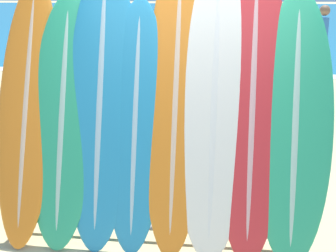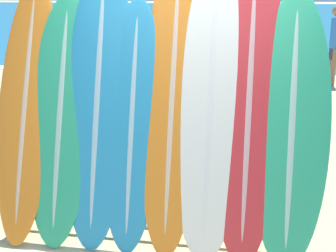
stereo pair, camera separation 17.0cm
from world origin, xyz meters
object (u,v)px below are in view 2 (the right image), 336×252
Objects in this scene: surfboard_slot_4 at (172,101)px; surfboard_slot_3 at (132,125)px; surfboard_slot_2 at (98,102)px; person_mid_beach at (222,54)px; person_far_left at (335,42)px; surfboard_slot_0 at (26,109)px; surfboard_slot_6 at (249,108)px; person_far_right at (218,89)px; surfboard_slot_5 at (210,112)px; surfboard_slot_1 at (61,119)px; person_near_water at (62,73)px; surfboard_rack at (151,195)px; surfboard_slot_7 at (291,129)px.

surfboard_slot_3 is at bearing -168.74° from surfboard_slot_4.
surfboard_slot_2 is 6.00m from person_mid_beach.
person_mid_beach is at bearing 86.71° from surfboard_slot_3.
person_far_left is at bearing 69.63° from surfboard_slot_3.
surfboard_slot_0 reaches higher than surfboard_slot_3.
surfboard_slot_6 is 6.00m from person_mid_beach.
surfboard_slot_4 reaches higher than person_far_right.
surfboard_slot_5 is 5.99m from person_mid_beach.
person_near_water is at bearing 112.43° from surfboard_slot_1.
person_far_right is (0.21, -3.90, 0.08)m from person_mid_beach.
surfboard_rack is at bearing 64.20° from person_near_water.
surfboard_rack is 0.81m from surfboard_slot_4.
surfboard_slot_2 is at bearing -178.88° from surfboard_slot_4.
surfboard_slot_4 reaches higher than surfboard_slot_1.
surfboard_slot_5 is at bearing -1.07° from surfboard_slot_2.
surfboard_slot_0 is 0.65m from surfboard_slot_2.
surfboard_slot_1 is at bearing 143.50° from person_mid_beach.
surfboard_slot_6 is at bearing -1.24° from surfboard_slot_4.
surfboard_slot_6 reaches higher than surfboard_rack.
surfboard_slot_5 is at bearing -176.86° from surfboard_slot_6.
person_near_water is at bearing 133.89° from surfboard_slot_6.
surfboard_slot_7 is at bearing 2.57° from surfboard_rack.
surfboard_slot_7 reaches higher than person_near_water.
surfboard_slot_6 reaches higher than person_near_water.
surfboard_slot_7 reaches higher than person_far_right.
person_far_left is at bearing 76.22° from surfboard_slot_6.
surfboard_slot_0 reaches higher than person_far_left.
surfboard_slot_4 is at bearing 1.12° from surfboard_slot_2.
surfboard_slot_1 is 1.89m from surfboard_slot_7.
surfboard_slot_5 is at bearing 70.81° from person_near_water.
surfboard_slot_4 is at bearing 178.76° from surfboard_slot_6.
person_far_right is at bearing 53.98° from surfboard_slot_0.
surfboard_slot_4 is 5.96m from person_mid_beach.
person_far_left is at bearing 164.53° from person_near_water.
surfboard_slot_2 is at bearing 0.94° from surfboard_slot_0.
surfboard_slot_1 is 1.19× the size of person_far_left.
surfboard_slot_4 reaches higher than surfboard_slot_5.
person_far_right is (-2.17, -5.23, -0.05)m from person_far_left.
person_near_water reaches higher than person_mid_beach.
surfboard_rack is at bearing -11.67° from surfboard_slot_2.
surfboard_slot_7 is (0.95, -0.06, -0.17)m from surfboard_slot_4.
surfboard_slot_0 is at bearing 175.59° from surfboard_rack.
surfboard_slot_5 is at bearing 9.45° from surfboard_rack.
surfboard_slot_5 is (0.94, -0.02, -0.04)m from surfboard_slot_2.
person_far_right is at bearing 67.36° from surfboard_slot_2.
person_near_water is at bearing 117.93° from surfboard_slot_2.
surfboard_slot_6 is (0.94, 0.05, 0.17)m from surfboard_slot_3.
person_far_right is (-0.72, 2.10, -0.14)m from surfboard_slot_7.
surfboard_slot_4 reaches higher than person_near_water.
surfboard_rack is 1.30m from surfboard_slot_0.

